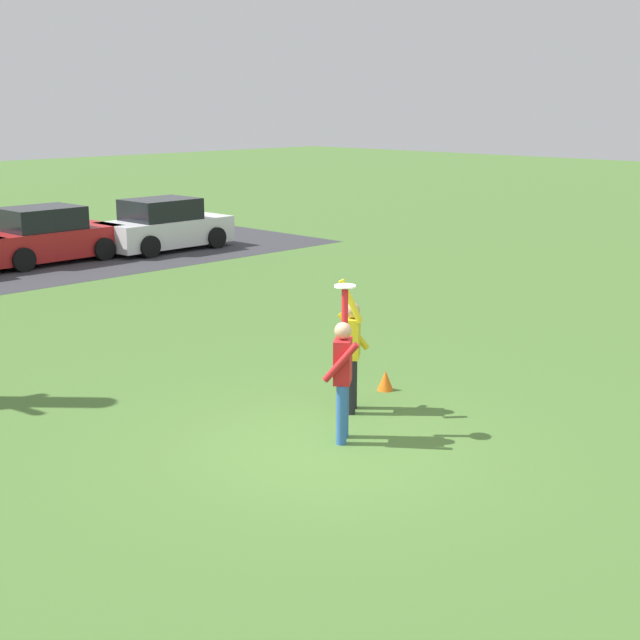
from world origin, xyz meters
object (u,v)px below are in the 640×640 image
object	(u,v)px
parked_car_red	(46,237)
parked_car_white	(164,226)
person_catcher	(343,371)
field_cone_orange	(385,380)
frisbee_disc	(345,286)
person_defender	(352,347)

from	to	relation	value
parked_car_red	parked_car_white	xyz separation A→B (m)	(3.71, -0.57, 0.00)
person_catcher	field_cone_orange	distance (m)	2.47
frisbee_disc	parked_car_red	size ratio (longest dim) A/B	0.07
parked_car_red	parked_car_white	distance (m)	3.75
person_catcher	parked_car_white	xyz separation A→B (m)	(8.09, 15.11, -0.25)
person_defender	field_cone_orange	size ratio (longest dim) A/B	6.39
parked_car_white	field_cone_orange	world-z (taller)	parked_car_white
person_catcher	frisbee_disc	bearing A→B (deg)	0.00
person_defender	parked_car_red	distance (m)	15.33
person_defender	field_cone_orange	distance (m)	1.41
person_defender	person_catcher	bearing A→B (deg)	0.00
parked_car_white	field_cone_orange	size ratio (longest dim) A/B	12.90
parked_car_white	person_catcher	bearing A→B (deg)	-119.06
person_catcher	parked_car_red	distance (m)	16.28
parked_car_red	parked_car_white	size ratio (longest dim) A/B	1.00
person_catcher	field_cone_orange	xyz separation A→B (m)	(2.10, 1.02, -0.82)
person_catcher	parked_car_red	size ratio (longest dim) A/B	0.50
person_catcher	parked_car_white	size ratio (longest dim) A/B	0.50
frisbee_disc	parked_car_red	distance (m)	16.15
person_defender	parked_car_white	distance (m)	16.04
person_defender	frisbee_disc	size ratio (longest dim) A/B	7.10
person_catcher	frisbee_disc	distance (m)	1.13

